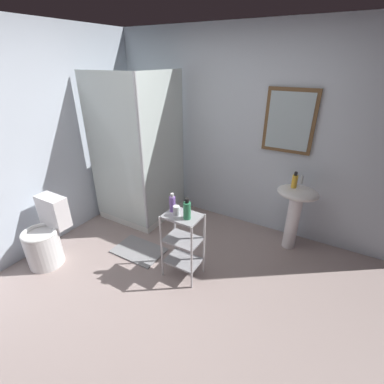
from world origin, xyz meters
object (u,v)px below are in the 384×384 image
(toilet, at_px, (46,238))
(bath_mat, at_px, (139,250))
(conditioner_bottle_purple, at_px, (172,204))
(rinse_cup, at_px, (176,211))
(pedestal_sink, at_px, (295,206))
(storage_cart, at_px, (183,241))
(body_wash_bottle_green, at_px, (187,210))
(hand_soap_bottle, at_px, (295,181))
(shower_stall, at_px, (142,187))

(toilet, xyz_separation_m, bath_mat, (0.77, 0.63, -0.31))
(toilet, distance_m, conditioner_bottle_purple, 1.53)
(rinse_cup, bearing_deg, toilet, -157.87)
(pedestal_sink, xyz_separation_m, toilet, (-2.32, -1.66, -0.26))
(toilet, bearing_deg, conditioner_bottle_purple, 24.77)
(pedestal_sink, bearing_deg, rinse_cup, -130.55)
(storage_cart, bearing_deg, body_wash_bottle_green, -19.87)
(pedestal_sink, distance_m, storage_cart, 1.39)
(storage_cart, bearing_deg, toilet, -157.93)
(pedestal_sink, distance_m, conditioner_bottle_purple, 1.48)
(body_wash_bottle_green, bearing_deg, hand_soap_bottle, 54.83)
(pedestal_sink, xyz_separation_m, body_wash_bottle_green, (-0.81, -1.10, 0.25))
(shower_stall, bearing_deg, body_wash_bottle_green, -32.27)
(toilet, bearing_deg, shower_stall, 77.64)
(storage_cart, distance_m, conditioner_bottle_purple, 0.41)
(conditioner_bottle_purple, bearing_deg, storage_cart, -9.73)
(shower_stall, relative_size, hand_soap_bottle, 10.74)
(pedestal_sink, relative_size, rinse_cup, 8.32)
(shower_stall, bearing_deg, storage_cart, -32.93)
(storage_cart, height_order, conditioner_bottle_purple, conditioner_bottle_purple)
(toilet, distance_m, rinse_cup, 1.57)
(rinse_cup, relative_size, bath_mat, 0.16)
(body_wash_bottle_green, distance_m, bath_mat, 1.11)
(shower_stall, distance_m, hand_soap_bottle, 2.04)
(storage_cart, height_order, bath_mat, storage_cart)
(body_wash_bottle_green, relative_size, rinse_cup, 2.22)
(storage_cart, bearing_deg, conditioner_bottle_purple, 170.27)
(pedestal_sink, height_order, bath_mat, pedestal_sink)
(conditioner_bottle_purple, xyz_separation_m, body_wash_bottle_green, (0.20, -0.05, 0.01))
(hand_soap_bottle, bearing_deg, conditioner_bottle_purple, -132.86)
(shower_stall, bearing_deg, rinse_cup, -34.91)
(storage_cart, distance_m, hand_soap_bottle, 1.41)
(storage_cart, distance_m, bath_mat, 0.80)
(hand_soap_bottle, distance_m, conditioner_bottle_purple, 1.40)
(pedestal_sink, relative_size, bath_mat, 1.35)
(toilet, relative_size, storage_cart, 1.03)
(bath_mat, bearing_deg, rinse_cup, -6.46)
(toilet, distance_m, body_wash_bottle_green, 1.69)
(storage_cart, distance_m, body_wash_bottle_green, 0.40)
(toilet, height_order, hand_soap_bottle, hand_soap_bottle)
(storage_cart, bearing_deg, bath_mat, 175.76)
(toilet, relative_size, bath_mat, 1.27)
(conditioner_bottle_purple, distance_m, bath_mat, 0.98)
(shower_stall, height_order, body_wash_bottle_green, shower_stall)
(conditioner_bottle_purple, height_order, bath_mat, conditioner_bottle_purple)
(storage_cart, xyz_separation_m, rinse_cup, (-0.05, -0.02, 0.35))
(storage_cart, xyz_separation_m, bath_mat, (-0.67, 0.05, -0.43))
(conditioner_bottle_purple, bearing_deg, bath_mat, 177.06)
(toilet, bearing_deg, storage_cart, 22.07)
(rinse_cup, bearing_deg, pedestal_sink, 49.45)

